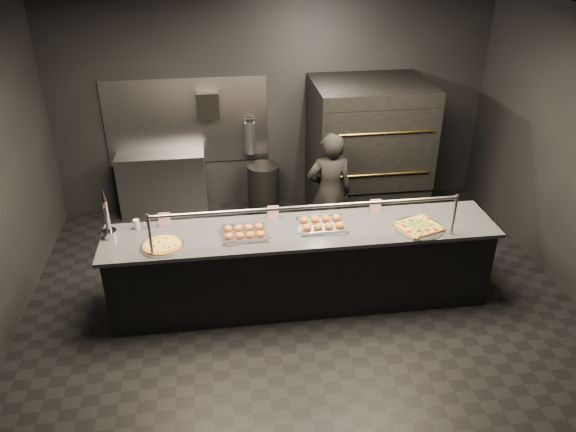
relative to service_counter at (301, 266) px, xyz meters
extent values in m
plane|color=black|center=(0.00, 0.00, -0.46)|extent=(6.00, 6.00, 0.00)
plane|color=black|center=(0.00, 0.00, 2.54)|extent=(6.00, 6.00, 0.00)
cube|color=black|center=(0.00, 2.50, 1.04)|extent=(6.00, 0.04, 3.00)
cube|color=black|center=(0.00, -2.50, 1.04)|extent=(6.00, 0.04, 3.00)
cube|color=#99999E|center=(-1.20, 2.48, 0.84)|extent=(2.20, 0.02, 1.20)
cube|color=black|center=(0.00, 0.00, -0.02)|extent=(4.00, 0.70, 0.88)
cube|color=#36363B|center=(0.00, 0.00, 0.44)|extent=(4.10, 0.78, 0.04)
cylinder|color=#99999E|center=(-1.50, -0.30, 0.68)|extent=(0.03, 0.03, 0.45)
cylinder|color=#99999E|center=(1.50, -0.30, 0.68)|extent=(0.03, 0.03, 0.45)
cylinder|color=#99999E|center=(0.00, -0.30, 0.88)|extent=(3.00, 0.04, 0.04)
cube|color=black|center=(1.20, 1.90, -0.16)|extent=(1.50, 1.15, 0.60)
cube|color=black|center=(1.20, 1.90, 0.44)|extent=(1.50, 1.20, 0.55)
cube|color=black|center=(1.20, 1.90, 0.99)|extent=(1.50, 1.20, 0.55)
cube|color=black|center=(1.20, 1.90, 1.36)|extent=(1.50, 1.20, 0.18)
cylinder|color=gold|center=(1.20, 1.28, 0.44)|extent=(1.30, 0.02, 0.02)
cylinder|color=gold|center=(1.20, 1.28, 0.99)|extent=(1.30, 0.02, 0.02)
cube|color=#99999E|center=(-1.60, 2.32, -0.01)|extent=(1.20, 0.35, 0.90)
cube|color=black|center=(-0.90, 2.39, 1.09)|extent=(0.30, 0.20, 0.35)
cylinder|color=#B2B2B7|center=(-0.35, 2.40, 0.59)|extent=(0.14, 0.14, 0.45)
cube|color=black|center=(-0.35, 2.40, 0.84)|extent=(0.10, 0.06, 0.06)
cylinder|color=silver|center=(-1.95, 0.11, 0.50)|extent=(0.14, 0.14, 0.08)
cylinder|color=silver|center=(-1.95, 0.11, 0.68)|extent=(0.05, 0.05, 0.37)
cylinder|color=silver|center=(-1.95, 0.03, 0.84)|extent=(0.02, 0.10, 0.02)
cone|color=black|center=(-1.95, 0.11, 0.94)|extent=(0.05, 0.05, 0.14)
cylinder|color=silver|center=(-1.42, -0.15, 0.46)|extent=(0.43, 0.43, 0.01)
cylinder|color=#BA7D3B|center=(-1.42, -0.15, 0.47)|extent=(0.38, 0.38, 0.02)
cylinder|color=gold|center=(-1.42, -0.15, 0.49)|extent=(0.33, 0.33, 0.01)
cube|color=silver|center=(-0.60, -0.03, 0.47)|extent=(0.53, 0.43, 0.02)
ellipsoid|color=orange|center=(-0.76, -0.10, 0.50)|extent=(0.09, 0.09, 0.06)
ellipsoid|color=orange|center=(-0.76, 0.05, 0.50)|extent=(0.09, 0.09, 0.06)
ellipsoid|color=orange|center=(-0.65, -0.10, 0.50)|extent=(0.09, 0.09, 0.06)
ellipsoid|color=orange|center=(-0.65, 0.05, 0.50)|extent=(0.09, 0.09, 0.06)
ellipsoid|color=orange|center=(-0.55, -0.10, 0.50)|extent=(0.09, 0.09, 0.06)
ellipsoid|color=orange|center=(-0.55, 0.05, 0.50)|extent=(0.09, 0.09, 0.06)
ellipsoid|color=orange|center=(-0.44, -0.10, 0.50)|extent=(0.09, 0.09, 0.06)
ellipsoid|color=orange|center=(-0.44, 0.05, 0.50)|extent=(0.09, 0.09, 0.06)
cube|color=silver|center=(0.22, 0.04, 0.47)|extent=(0.57, 0.47, 0.02)
ellipsoid|color=orange|center=(0.05, -0.04, 0.51)|extent=(0.09, 0.09, 0.06)
ellipsoid|color=orange|center=(0.05, 0.13, 0.51)|extent=(0.09, 0.09, 0.06)
ellipsoid|color=orange|center=(0.16, -0.04, 0.51)|extent=(0.09, 0.09, 0.06)
ellipsoid|color=orange|center=(0.16, 0.13, 0.51)|extent=(0.09, 0.09, 0.06)
ellipsoid|color=orange|center=(0.28, -0.04, 0.51)|extent=(0.09, 0.09, 0.06)
ellipsoid|color=orange|center=(0.28, 0.13, 0.51)|extent=(0.09, 0.09, 0.06)
ellipsoid|color=orange|center=(0.39, -0.04, 0.51)|extent=(0.09, 0.09, 0.06)
ellipsoid|color=orange|center=(0.39, 0.13, 0.51)|extent=(0.09, 0.09, 0.06)
cylinder|color=silver|center=(1.21, -0.14, 0.46)|extent=(0.52, 0.52, 0.01)
cube|color=#BA7D3B|center=(1.21, -0.14, 0.48)|extent=(0.51, 0.48, 0.02)
cube|color=gold|center=(1.21, -0.14, 0.49)|extent=(0.48, 0.46, 0.01)
cube|color=#589A33|center=(1.21, -0.14, 0.50)|extent=(0.45, 0.43, 0.01)
cylinder|color=silver|center=(-1.70, 0.25, 0.51)|extent=(0.06, 0.06, 0.11)
cylinder|color=silver|center=(-1.59, 0.25, 0.50)|extent=(0.05, 0.05, 0.08)
cube|color=white|center=(-1.41, 0.28, 0.53)|extent=(0.12, 0.04, 0.15)
cube|color=white|center=(-0.27, 0.28, 0.53)|extent=(0.12, 0.04, 0.15)
cube|color=white|center=(0.86, 0.28, 0.53)|extent=(0.12, 0.04, 0.15)
cylinder|color=black|center=(-0.20, 2.14, -0.09)|extent=(0.44, 0.44, 0.74)
imported|color=black|center=(0.52, 1.09, 0.32)|extent=(0.58, 0.38, 1.56)
camera|label=1|loc=(-0.84, -4.98, 3.36)|focal=35.00mm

